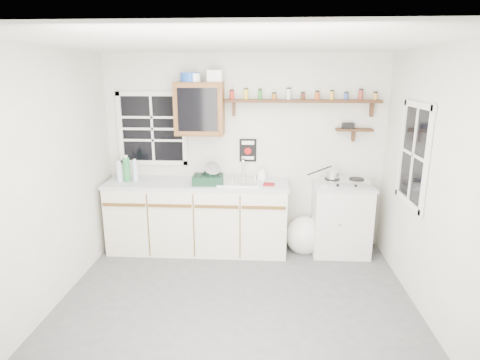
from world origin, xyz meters
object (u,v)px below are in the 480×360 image
upper_cabinet (199,109)px  spice_shelf (302,100)px  hotplate (344,182)px  main_cabinet (198,216)px  dish_rack (209,177)px  right_cabinet (341,219)px

upper_cabinet → spice_shelf: upper_cabinet is taller
upper_cabinet → hotplate: size_ratio=1.05×
main_cabinet → hotplate: hotplate is taller
hotplate → dish_rack: bearing=-172.7°
main_cabinet → spice_shelf: size_ratio=1.21×
spice_shelf → main_cabinet: bearing=-170.7°
upper_cabinet → dish_rack: 0.86m
dish_rack → main_cabinet: bearing=152.5°
right_cabinet → main_cabinet: bearing=-179.2°
main_cabinet → upper_cabinet: bearing=76.3°
main_cabinet → right_cabinet: size_ratio=2.54×
dish_rack → right_cabinet: bearing=1.2°
hotplate → right_cabinet: bearing=117.9°
right_cabinet → upper_cabinet: size_ratio=1.40×
spice_shelf → dish_rack: spice_shelf is taller
main_cabinet → spice_shelf: bearing=9.3°
dish_rack → upper_cabinet: bearing=118.6°
upper_cabinet → spice_shelf: size_ratio=0.34×
dish_rack → spice_shelf: bearing=12.0°
right_cabinet → upper_cabinet: bearing=176.2°
main_cabinet → dish_rack: 0.58m
dish_rack → hotplate: dish_rack is taller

